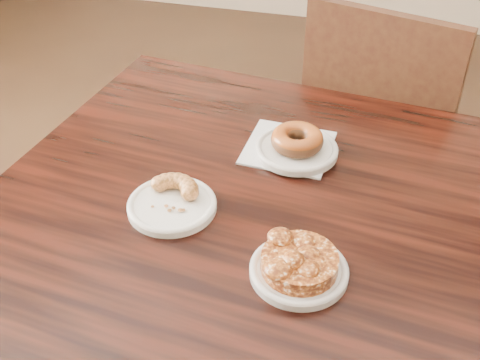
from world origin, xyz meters
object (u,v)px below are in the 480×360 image
(chair_far, at_px, (386,143))
(glazed_donut, at_px, (297,140))
(cruller_fragment, at_px, (171,197))
(cafe_table, at_px, (247,348))
(apple_fritter, at_px, (300,259))

(chair_far, bearing_deg, glazed_donut, 88.33)
(chair_far, xyz_separation_m, cruller_fragment, (-0.35, -0.76, 0.33))
(cruller_fragment, bearing_deg, cafe_table, 11.63)
(chair_far, relative_size, cruller_fragment, 8.56)
(cafe_table, distance_m, apple_fritter, 0.44)
(apple_fritter, height_order, cruller_fragment, apple_fritter)
(cafe_table, relative_size, cruller_fragment, 8.82)
(apple_fritter, bearing_deg, cruller_fragment, 158.12)
(glazed_donut, relative_size, cruller_fragment, 0.95)
(glazed_donut, bearing_deg, cruller_fragment, -129.40)
(chair_far, distance_m, glazed_donut, 0.67)
(cafe_table, height_order, cruller_fragment, cruller_fragment)
(cruller_fragment, bearing_deg, glazed_donut, 50.60)
(cafe_table, distance_m, cruller_fragment, 0.42)
(glazed_donut, xyz_separation_m, apple_fritter, (0.06, -0.31, -0.00))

